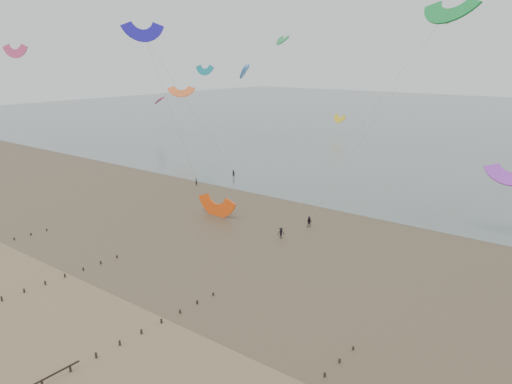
% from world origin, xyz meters
% --- Properties ---
extents(ground, '(500.00, 500.00, 0.00)m').
position_xyz_m(ground, '(0.00, 0.00, 0.00)').
color(ground, brown).
rests_on(ground, ground).
extents(sea_and_shore, '(500.00, 665.00, 0.03)m').
position_xyz_m(sea_and_shore, '(-4.08, 34.40, 0.01)').
color(sea_and_shore, '#475654').
rests_on(sea_and_shore, ground).
extents(kitesurfer_lead, '(0.73, 0.69, 1.68)m').
position_xyz_m(kitesurfer_lead, '(-33.53, 47.23, 0.84)').
color(kitesurfer_lead, black).
rests_on(kitesurfer_lead, ground).
extents(grounded_kite, '(7.43, 5.89, 3.98)m').
position_xyz_m(grounded_kite, '(-16.07, 34.45, 0.00)').
color(grounded_kite, '#FF5010').
rests_on(grounded_kite, ground).
extents(kites_airborne, '(244.90, 126.49, 38.68)m').
position_xyz_m(kites_airborne, '(-8.65, 93.59, 21.80)').
color(kites_airborne, yellow).
rests_on(kites_airborne, ground).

